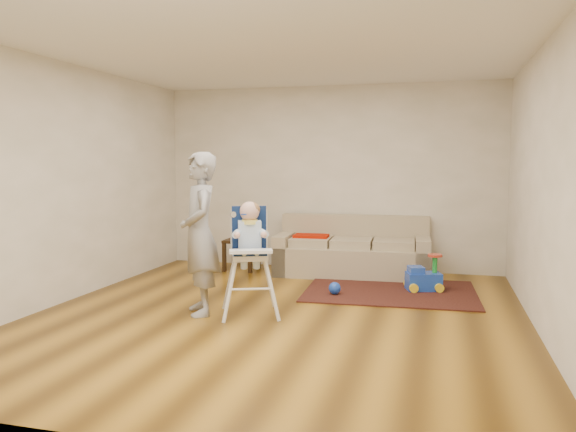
% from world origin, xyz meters
% --- Properties ---
extents(ground, '(5.50, 5.50, 0.00)m').
position_xyz_m(ground, '(0.00, 0.00, 0.00)').
color(ground, '#492F0A').
rests_on(ground, ground).
extents(room_envelope, '(5.04, 5.52, 2.72)m').
position_xyz_m(room_envelope, '(0.00, 0.53, 1.88)').
color(room_envelope, beige).
rests_on(room_envelope, ground).
extents(sofa, '(2.16, 0.97, 0.82)m').
position_xyz_m(sofa, '(0.42, 2.30, 0.41)').
color(sofa, tan).
rests_on(sofa, ground).
extents(side_table, '(0.46, 0.46, 0.46)m').
position_xyz_m(side_table, '(-1.21, 2.25, 0.23)').
color(side_table, black).
rests_on(side_table, ground).
extents(area_rug, '(2.11, 1.63, 0.02)m').
position_xyz_m(area_rug, '(1.03, 1.39, 0.01)').
color(area_rug, black).
rests_on(area_rug, ground).
extents(ride_on_toy, '(0.48, 0.40, 0.45)m').
position_xyz_m(ride_on_toy, '(1.42, 1.53, 0.24)').
color(ride_on_toy, blue).
rests_on(ride_on_toy, area_rug).
extents(toy_ball, '(0.15, 0.15, 0.15)m').
position_xyz_m(toy_ball, '(0.41, 1.02, 0.09)').
color(toy_ball, blue).
rests_on(toy_ball, area_rug).
extents(high_chair, '(0.71, 0.71, 1.19)m').
position_xyz_m(high_chair, '(-0.29, -0.03, 0.57)').
color(high_chair, silver).
rests_on(high_chair, ground).
extents(adult, '(0.67, 0.74, 1.69)m').
position_xyz_m(adult, '(-0.81, -0.13, 0.84)').
color(adult, gray).
rests_on(adult, ground).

